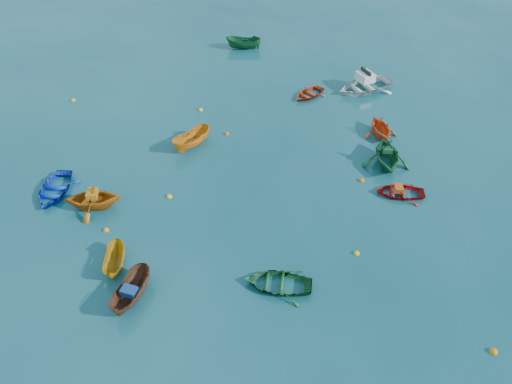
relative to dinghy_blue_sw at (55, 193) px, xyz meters
The scene contains 25 objects.
ground 9.42m from the dinghy_blue_sw, ahead, with size 160.00×160.00×0.00m, color #0A3B48.
dinghy_blue_sw is the anchor object (origin of this frame).
sampan_brown_mid 9.28m from the dinghy_blue_sw, 14.89° to the right, with size 1.10×2.93×1.13m, color brown.
dinghy_orange_w 2.80m from the dinghy_blue_sw, 11.35° to the left, with size 2.59×3.00×1.58m, color #C26412.
sampan_yellow_mid 7.09m from the dinghy_blue_sw, 12.83° to the right, with size 0.92×2.45×0.95m, color orange.
dinghy_green_e 13.97m from the dinghy_blue_sw, ahead, with size 2.22×3.11×0.65m, color #145726.
sampan_orange_n 8.56m from the dinghy_blue_sw, 68.00° to the left, with size 1.12×2.97×1.15m, color orange.
dinghy_green_n 19.26m from the dinghy_blue_sw, 44.46° to the left, with size 2.86×3.32×1.75m, color #13552A.
dinghy_red_ne 19.36m from the dinghy_blue_sw, 36.40° to the left, with size 1.93×2.69×0.56m, color #B30F0E.
dinghy_red_far 18.47m from the dinghy_blue_sw, 71.90° to the left, with size 1.88×2.63×0.55m, color red.
dinghy_orange_far 20.15m from the dinghy_blue_sw, 53.20° to the left, with size 2.21×2.56×1.35m, color #E04715.
sampan_green_far 21.03m from the dinghy_blue_sw, 97.54° to the left, with size 1.10×2.92×1.13m, color #135429.
motorboat_white 22.45m from the dinghy_blue_sw, 67.78° to the left, with size 3.05×4.26×1.48m, color white.
tarp_blue_a 9.40m from the dinghy_blue_sw, 15.65° to the right, with size 0.66×0.50×0.32m, color navy.
tarp_orange_a 3.00m from the dinghy_blue_sw, 11.87° to the left, with size 0.72×0.55×0.35m, color #BE6F13.
tarp_green_b 19.30m from the dinghy_blue_sw, 44.75° to the left, with size 0.57×0.43×0.27m, color #134C25.
tarp_orange_b 19.26m from the dinghy_blue_sw, 36.43° to the left, with size 0.61×0.46×0.29m, color #D04715.
buoy_or_a 4.63m from the dinghy_blue_sw, ahead, with size 0.30×0.30×0.30m, color orange.
buoy_ye_a 6.49m from the dinghy_blue_sw, 33.54° to the left, with size 0.32×0.32×0.32m, color yellow.
buoy_ye_b 10.09m from the dinghy_blue_sw, 136.68° to the left, with size 0.34×0.34×0.34m, color gold.
buoy_or_c 11.04m from the dinghy_blue_sw, 68.24° to the left, with size 0.30×0.30×0.30m, color #E95F0C.
buoy_ye_c 16.92m from the dinghy_blue_sw, 21.13° to the left, with size 0.31×0.31×0.31m, color yellow.
buoy_or_d 23.36m from the dinghy_blue_sw, 11.52° to the left, with size 0.35×0.35×0.35m, color orange.
buoy_ye_d 11.44m from the dinghy_blue_sw, 86.07° to the left, with size 0.33×0.33×0.33m, color yellow.
buoy_or_e 17.47m from the dinghy_blue_sw, 40.23° to the left, with size 0.33×0.33×0.33m, color #D16B0B.
Camera 1 is at (12.40, -11.57, 18.53)m, focal length 35.00 mm.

